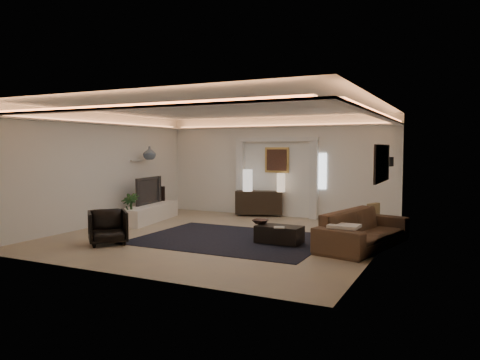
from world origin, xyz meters
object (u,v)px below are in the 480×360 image
at_px(console, 259,202).
at_px(sofa, 364,229).
at_px(armchair, 108,227).
at_px(coffee_table, 279,234).

distance_m(console, sofa, 4.71).
bearing_deg(armchair, console, 29.61).
relative_size(sofa, coffee_table, 2.68).
bearing_deg(console, sofa, -57.74).
distance_m(sofa, coffee_table, 1.71).
bearing_deg(armchair, sofa, -24.04).
relative_size(console, armchair, 1.76).
bearing_deg(coffee_table, sofa, 16.84).
distance_m(console, armchair, 5.18).
bearing_deg(console, armchair, -121.74).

